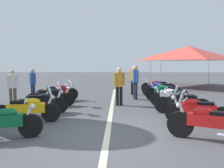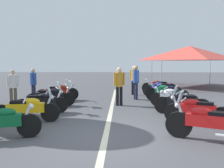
{
  "view_description": "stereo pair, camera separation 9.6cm",
  "coord_description": "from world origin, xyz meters",
  "px_view_note": "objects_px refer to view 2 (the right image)",
  "views": [
    {
      "loc": [
        -5.99,
        -0.31,
        1.95
      ],
      "look_at": [
        4.4,
        0.0,
        0.98
      ],
      "focal_mm": 37.9,
      "sensor_mm": 36.0,
      "label": 1
    },
    {
      "loc": [
        -5.99,
        -0.4,
        1.95
      ],
      "look_at": [
        4.4,
        0.0,
        0.98
      ],
      "focal_mm": 37.9,
      "sensor_mm": 36.0,
      "label": 2
    }
  ],
  "objects_px": {
    "bystander_3": "(136,80)",
    "motorcycle_right_row_1": "(196,110)",
    "bystander_2": "(119,83)",
    "bystander_4": "(13,85)",
    "motorcycle_left_row_4": "(58,92)",
    "motorcycle_left_row_3": "(51,96)",
    "bystander_0": "(33,82)",
    "motorcycle_left_row_1": "(27,109)",
    "motorcycle_right_row_3": "(173,97)",
    "motorcycle_left_row_2": "(42,102)",
    "motorcycle_right_row_2": "(181,103)",
    "bystander_1": "(134,78)",
    "motorcycle_right_row_0": "(208,122)",
    "motorcycle_right_row_6": "(159,86)",
    "event_tent": "(190,53)",
    "motorcycle_right_row_5": "(161,89)",
    "motorcycle_right_row_4": "(166,93)"
  },
  "relations": [
    {
      "from": "bystander_4",
      "to": "motorcycle_right_row_5",
      "type": "bearing_deg",
      "value": 84.41
    },
    {
      "from": "bystander_2",
      "to": "bystander_4",
      "type": "bearing_deg",
      "value": 67.99
    },
    {
      "from": "motorcycle_right_row_0",
      "to": "bystander_3",
      "type": "xyz_separation_m",
      "value": [
        6.52,
        1.37,
        0.57
      ]
    },
    {
      "from": "motorcycle_right_row_2",
      "to": "motorcycle_right_row_5",
      "type": "bearing_deg",
      "value": -68.74
    },
    {
      "from": "bystander_3",
      "to": "event_tent",
      "type": "bearing_deg",
      "value": -147.14
    },
    {
      "from": "motorcycle_left_row_1",
      "to": "bystander_2",
      "type": "distance_m",
      "value": 4.36
    },
    {
      "from": "motorcycle_left_row_4",
      "to": "event_tent",
      "type": "relative_size",
      "value": 0.34
    },
    {
      "from": "motorcycle_right_row_1",
      "to": "bystander_3",
      "type": "xyz_separation_m",
      "value": [
        4.96,
        1.58,
        0.58
      ]
    },
    {
      "from": "motorcycle_left_row_3",
      "to": "motorcycle_right_row_1",
      "type": "height_order",
      "value": "motorcycle_right_row_1"
    },
    {
      "from": "motorcycle_left_row_4",
      "to": "bystander_2",
      "type": "distance_m",
      "value": 3.29
    },
    {
      "from": "motorcycle_right_row_0",
      "to": "event_tent",
      "type": "distance_m",
      "value": 13.47
    },
    {
      "from": "motorcycle_left_row_1",
      "to": "motorcycle_left_row_4",
      "type": "bearing_deg",
      "value": 78.93
    },
    {
      "from": "motorcycle_left_row_3",
      "to": "bystander_0",
      "type": "distance_m",
      "value": 2.26
    },
    {
      "from": "motorcycle_right_row_4",
      "to": "motorcycle_right_row_0",
      "type": "bearing_deg",
      "value": 118.36
    },
    {
      "from": "motorcycle_right_row_0",
      "to": "event_tent",
      "type": "bearing_deg",
      "value": -79.68
    },
    {
      "from": "motorcycle_left_row_4",
      "to": "bystander_1",
      "type": "distance_m",
      "value": 4.68
    },
    {
      "from": "motorcycle_right_row_3",
      "to": "motorcycle_right_row_6",
      "type": "relative_size",
      "value": 0.96
    },
    {
      "from": "bystander_1",
      "to": "motorcycle_left_row_2",
      "type": "bearing_deg",
      "value": 174.14
    },
    {
      "from": "motorcycle_left_row_1",
      "to": "motorcycle_right_row_3",
      "type": "height_order",
      "value": "motorcycle_left_row_1"
    },
    {
      "from": "motorcycle_right_row_3",
      "to": "motorcycle_left_row_2",
      "type": "bearing_deg",
      "value": 41.44
    },
    {
      "from": "motorcycle_right_row_0",
      "to": "bystander_3",
      "type": "distance_m",
      "value": 6.69
    },
    {
      "from": "motorcycle_left_row_4",
      "to": "bystander_2",
      "type": "bearing_deg",
      "value": -45.0
    },
    {
      "from": "motorcycle_left_row_1",
      "to": "motorcycle_left_row_2",
      "type": "distance_m",
      "value": 1.28
    },
    {
      "from": "bystander_3",
      "to": "motorcycle_right_row_1",
      "type": "bearing_deg",
      "value": 85.88
    },
    {
      "from": "motorcycle_right_row_6",
      "to": "bystander_1",
      "type": "relative_size",
      "value": 1.18
    },
    {
      "from": "bystander_3",
      "to": "motorcycle_left_row_3",
      "type": "bearing_deg",
      "value": 7.09
    },
    {
      "from": "motorcycle_right_row_0",
      "to": "motorcycle_right_row_3",
      "type": "height_order",
      "value": "motorcycle_right_row_0"
    },
    {
      "from": "motorcycle_right_row_4",
      "to": "bystander_4",
      "type": "xyz_separation_m",
      "value": [
        -1.19,
        7.08,
        0.47
      ]
    },
    {
      "from": "motorcycle_right_row_0",
      "to": "event_tent",
      "type": "xyz_separation_m",
      "value": [
        12.91,
        -3.17,
        2.17
      ]
    },
    {
      "from": "motorcycle_right_row_1",
      "to": "bystander_1",
      "type": "relative_size",
      "value": 1.12
    },
    {
      "from": "motorcycle_right_row_3",
      "to": "bystander_0",
      "type": "height_order",
      "value": "bystander_0"
    },
    {
      "from": "motorcycle_left_row_1",
      "to": "motorcycle_right_row_1",
      "type": "distance_m",
      "value": 5.37
    },
    {
      "from": "motorcycle_right_row_0",
      "to": "motorcycle_right_row_3",
      "type": "distance_m",
      "value": 4.45
    },
    {
      "from": "motorcycle_right_row_5",
      "to": "event_tent",
      "type": "relative_size",
      "value": 0.35
    },
    {
      "from": "motorcycle_right_row_6",
      "to": "bystander_4",
      "type": "bearing_deg",
      "value": 53.22
    },
    {
      "from": "motorcycle_right_row_5",
      "to": "event_tent",
      "type": "distance_m",
      "value": 6.68
    },
    {
      "from": "motorcycle_left_row_1",
      "to": "motorcycle_right_row_1",
      "type": "relative_size",
      "value": 1.09
    },
    {
      "from": "motorcycle_left_row_4",
      "to": "motorcycle_right_row_0",
      "type": "bearing_deg",
      "value": -73.88
    },
    {
      "from": "bystander_2",
      "to": "bystander_3",
      "type": "xyz_separation_m",
      "value": [
        1.75,
        -0.85,
        0.04
      ]
    },
    {
      "from": "motorcycle_right_row_6",
      "to": "bystander_1",
      "type": "bearing_deg",
      "value": 41.21
    },
    {
      "from": "motorcycle_left_row_4",
      "to": "bystander_3",
      "type": "height_order",
      "value": "bystander_3"
    },
    {
      "from": "motorcycle_right_row_0",
      "to": "bystander_2",
      "type": "bearing_deg",
      "value": -41.0
    },
    {
      "from": "motorcycle_right_row_2",
      "to": "bystander_1",
      "type": "height_order",
      "value": "bystander_1"
    },
    {
      "from": "motorcycle_right_row_1",
      "to": "motorcycle_right_row_5",
      "type": "distance_m",
      "value": 5.83
    },
    {
      "from": "motorcycle_left_row_3",
      "to": "bystander_4",
      "type": "height_order",
      "value": "bystander_4"
    },
    {
      "from": "motorcycle_left_row_3",
      "to": "bystander_2",
      "type": "xyz_separation_m",
      "value": [
        0.36,
        -2.98,
        0.55
      ]
    },
    {
      "from": "motorcycle_left_row_2",
      "to": "motorcycle_right_row_1",
      "type": "bearing_deg",
      "value": -38.12
    },
    {
      "from": "motorcycle_right_row_2",
      "to": "bystander_2",
      "type": "xyz_separation_m",
      "value": [
        1.83,
        2.31,
        0.55
      ]
    },
    {
      "from": "motorcycle_right_row_1",
      "to": "motorcycle_right_row_6",
      "type": "bearing_deg",
      "value": -67.02
    },
    {
      "from": "motorcycle_left_row_1",
      "to": "motorcycle_right_row_6",
      "type": "relative_size",
      "value": 1.03
    }
  ]
}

